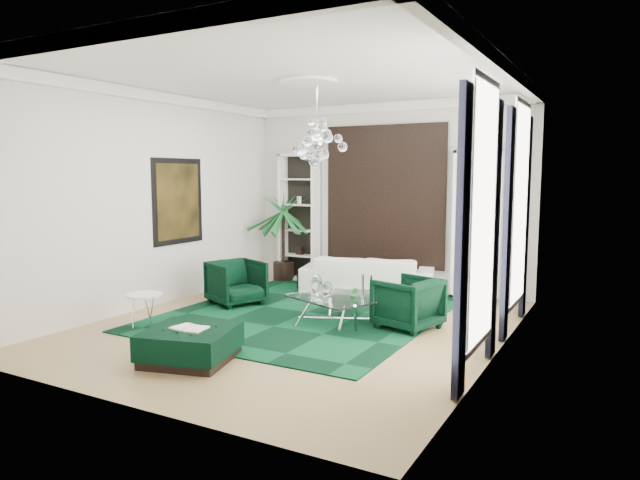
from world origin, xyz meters
The scene contains 30 objects.
floor centered at (0.00, 0.00, -0.01)m, with size 6.00×7.00×0.02m, color #A48656.
ceiling centered at (0.00, 0.00, 3.81)m, with size 6.00×7.00×0.02m, color white.
wall_back centered at (0.00, 3.51, 1.90)m, with size 6.00×0.02×3.80m, color silver.
wall_front centered at (0.00, -3.51, 1.90)m, with size 6.00×0.02×3.80m, color silver.
wall_left centered at (-3.01, 0.00, 1.90)m, with size 0.02×7.00×3.80m, color silver.
wall_right centered at (3.01, 0.00, 1.90)m, with size 0.02×7.00×3.80m, color silver.
crown_molding centered at (0.00, 0.00, 3.70)m, with size 6.00×7.00×0.18m, color white, non-canonical shape.
ceiling_medallion centered at (0.00, 0.30, 3.77)m, with size 0.90×0.90×0.05m, color white.
tapestry centered at (0.00, 3.46, 1.90)m, with size 2.50×0.06×2.80m, color black.
shelving_left centered at (-1.95, 3.31, 1.40)m, with size 0.90×0.38×2.80m, color white, non-canonical shape.
shelving_right centered at (1.95, 3.31, 1.40)m, with size 0.90×0.38×2.80m, color white, non-canonical shape.
painting centered at (-2.97, 0.60, 1.85)m, with size 0.04×1.30×1.60m, color black.
window_near centered at (2.99, -0.90, 1.90)m, with size 0.03×1.10×2.90m, color white.
curtain_near_a centered at (2.96, -1.68, 1.65)m, with size 0.07×0.30×3.25m, color black.
curtain_near_b centered at (2.96, -0.12, 1.65)m, with size 0.07×0.30×3.25m, color black.
window_far centered at (2.99, 1.50, 1.90)m, with size 0.03×1.10×2.90m, color white.
curtain_far_a centered at (2.96, 0.72, 1.65)m, with size 0.07×0.30×3.25m, color black.
curtain_far_b centered at (2.96, 2.28, 1.65)m, with size 0.07×0.30×3.25m, color black.
rug centered at (-0.29, 0.74, 0.01)m, with size 4.20×5.00×0.02m, color black.
sofa centered at (-0.04, 2.71, 0.37)m, with size 2.56×1.00×0.75m, color silver.
armchair_left centered at (-1.75, 0.71, 0.40)m, with size 0.86×0.89×0.81m, color black.
armchair_right centered at (1.54, 0.67, 0.40)m, with size 0.85×0.87×0.79m, color black.
coffee_table centered at (0.54, 0.42, 0.23)m, with size 1.33×1.33×0.46m, color white, non-canonical shape.
ottoman_side centered at (-0.99, 2.57, 0.18)m, with size 0.81×0.81×0.36m, color black.
ottoman_front centered at (-0.35, -2.11, 0.21)m, with size 1.05×1.05×0.42m, color black.
book centered at (-0.35, -2.11, 0.44)m, with size 0.44×0.30×0.03m, color white.
side_table centered at (-2.01, -1.26, 0.26)m, with size 0.54×0.54×0.52m, color white.
palm centered at (-2.24, 3.10, 1.26)m, with size 1.57×1.57×2.51m, color #1B682D, non-canonical shape.
chandelier centered at (0.09, 0.42, 2.85)m, with size 0.88×0.88×0.79m, color white, non-canonical shape.
table_plant centered at (0.87, 0.15, 0.56)m, with size 0.12×0.10×0.21m, color #1B682D.
Camera 1 is at (4.46, -7.47, 2.37)m, focal length 32.00 mm.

